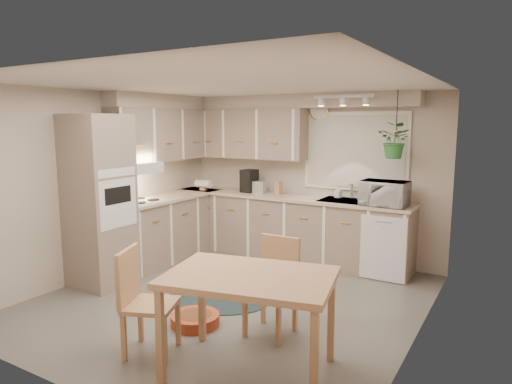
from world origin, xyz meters
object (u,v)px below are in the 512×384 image
at_px(braided_rug, 218,299).
at_px(chair_back, 271,288).
at_px(chair_left, 151,302).
at_px(microwave, 384,191).
at_px(dining_table, 250,324).
at_px(pet_bed, 195,320).

bearing_deg(braided_rug, chair_back, -25.87).
height_order(chair_left, chair_back, chair_left).
xyz_separation_m(braided_rug, microwave, (1.38, 1.76, 1.13)).
xyz_separation_m(dining_table, pet_bed, (-0.91, 0.45, -0.35)).
xyz_separation_m(chair_left, pet_bed, (-0.02, 0.62, -0.41)).
bearing_deg(microwave, braided_rug, -126.07).
height_order(pet_bed, microwave, microwave).
distance_m(braided_rug, microwave, 2.50).
bearing_deg(microwave, dining_table, -93.21).
height_order(chair_left, microwave, microwave).
relative_size(dining_table, microwave, 2.26).
xyz_separation_m(dining_table, braided_rug, (-1.11, 1.12, -0.41)).
relative_size(chair_left, microwave, 1.61).
distance_m(braided_rug, pet_bed, 0.70).
bearing_deg(chair_left, dining_table, 78.62).
xyz_separation_m(pet_bed, microwave, (1.18, 2.43, 1.08)).
bearing_deg(chair_back, pet_bed, 16.02).
distance_m(dining_table, pet_bed, 1.08).
bearing_deg(chair_left, pet_bed, 159.47).
distance_m(chair_left, braided_rug, 1.39).
xyz_separation_m(chair_left, braided_rug, (-0.22, 1.29, -0.46)).
relative_size(chair_back, pet_bed, 1.89).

